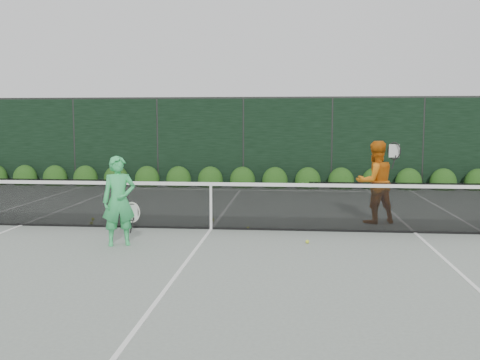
# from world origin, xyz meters

# --- Properties ---
(ground) EXTENTS (80.00, 80.00, 0.00)m
(ground) POSITION_xyz_m (0.00, 0.00, 0.00)
(ground) COLOR gray
(ground) RESTS_ON ground
(tennis_net) EXTENTS (12.90, 0.10, 1.07)m
(tennis_net) POSITION_xyz_m (-0.02, 0.00, 0.53)
(tennis_net) COLOR black
(tennis_net) RESTS_ON ground
(player_woman) EXTENTS (0.70, 0.59, 1.61)m
(player_woman) POSITION_xyz_m (-1.43, -1.56, 0.80)
(player_woman) COLOR #39C568
(player_woman) RESTS_ON ground
(player_man) EXTENTS (1.06, 0.94, 1.80)m
(player_man) POSITION_xyz_m (3.47, 1.06, 0.90)
(player_man) COLOR orange
(player_man) RESTS_ON ground
(court_lines) EXTENTS (11.03, 23.83, 0.01)m
(court_lines) POSITION_xyz_m (0.00, 0.00, 0.01)
(court_lines) COLOR white
(court_lines) RESTS_ON ground
(windscreen_fence) EXTENTS (32.00, 21.07, 3.06)m
(windscreen_fence) POSITION_xyz_m (0.00, -2.71, 1.51)
(windscreen_fence) COLOR black
(windscreen_fence) RESTS_ON ground
(hedge_row) EXTENTS (31.66, 0.65, 0.94)m
(hedge_row) POSITION_xyz_m (-0.00, 7.15, 0.23)
(hedge_row) COLOR #12350E
(hedge_row) RESTS_ON ground
(tennis_balls) EXTENTS (4.81, 2.15, 0.07)m
(tennis_balls) POSITION_xyz_m (-0.88, 0.29, 0.03)
(tennis_balls) COLOR #CCDC30
(tennis_balls) RESTS_ON ground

